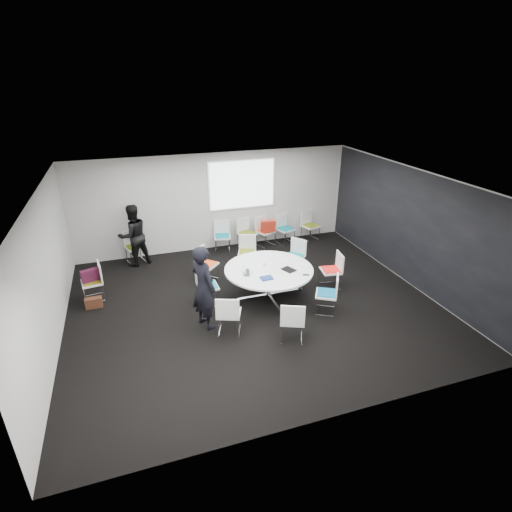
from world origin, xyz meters
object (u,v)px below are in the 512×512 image
object	(u,v)px
chair_ring_c	(247,258)
chair_ring_e	(207,293)
chair_back_a	(223,242)
chair_spare_left	(94,288)
chair_ring_h	(326,301)
laptop	(249,272)
chair_ring_g	(292,327)
maroon_bag	(91,275)
chair_person_back	(136,253)
chair_back_b	(247,239)
chair_back_d	(285,234)
person_back	(133,235)
chair_ring_d	(207,271)
person_main	(204,287)
conference_table	(269,277)
brown_bag	(94,303)
cup	(265,264)
chair_ring_b	(294,262)
chair_ring_f	(229,321)
chair_back_e	(310,231)
chair_ring_a	(331,277)
chair_back_c	(265,237)

from	to	relation	value
chair_ring_c	chair_ring_e	size ratio (longest dim) A/B	1.00
chair_back_a	chair_spare_left	xyz separation A→B (m)	(-3.49, -1.78, 0.00)
chair_ring_h	laptop	size ratio (longest dim) A/B	2.58
chair_ring_g	maroon_bag	xyz separation A→B (m)	(-3.73, 2.87, 0.34)
chair_ring_c	chair_person_back	world-z (taller)	same
chair_back_b	chair_back_d	distance (m)	1.22
chair_person_back	person_back	xyz separation A→B (m)	(0.00, -0.17, 0.57)
chair_ring_d	chair_ring_h	bearing A→B (deg)	88.10
chair_back_b	person_main	size ratio (longest dim) A/B	0.49
conference_table	chair_ring_g	world-z (taller)	chair_ring_g
chair_person_back	brown_bag	size ratio (longest dim) A/B	2.44
conference_table	chair_ring_h	distance (m)	1.42
person_main	laptop	world-z (taller)	person_main
chair_ring_e	chair_person_back	distance (m)	3.15
cup	maroon_bag	bearing A→B (deg)	165.48
chair_ring_c	person_main	distance (m)	2.88
chair_ring_h	cup	world-z (taller)	chair_ring_h
chair_ring_g	person_back	distance (m)	5.26
chair_ring_e	cup	xyz separation A→B (m)	(1.38, 0.04, 0.50)
chair_ring_d	chair_ring_h	size ratio (longest dim) A/B	1.00
chair_ring_b	chair_ring_h	size ratio (longest dim) A/B	1.00
person_back	conference_table	bearing A→B (deg)	114.24
conference_table	chair_ring_c	world-z (taller)	chair_ring_c
chair_ring_d	chair_ring_f	distance (m)	2.33
conference_table	chair_back_e	size ratio (longest dim) A/B	2.30
chair_ring_g	cup	bearing A→B (deg)	110.41
chair_ring_d	brown_bag	bearing A→B (deg)	-36.15
chair_ring_f	person_back	xyz separation A→B (m)	(-1.58, 3.88, 0.57)
chair_ring_e	cup	world-z (taller)	chair_ring_e
person_main	chair_ring_g	bearing A→B (deg)	-148.91
conference_table	chair_ring_b	size ratio (longest dim) A/B	2.30
chair_ring_f	laptop	world-z (taller)	chair_ring_f
conference_table	person_back	bearing A→B (deg)	135.39
chair_ring_b	chair_ring_e	size ratio (longest dim) A/B	1.00
chair_ring_a	chair_ring_g	bearing A→B (deg)	142.96
chair_ring_f	chair_ring_a	bearing A→B (deg)	41.34
chair_back_c	chair_ring_g	bearing A→B (deg)	54.80
chair_ring_e	person_main	distance (m)	1.04
chair_ring_c	chair_person_back	size ratio (longest dim) A/B	1.00
chair_ring_f	chair_person_back	size ratio (longest dim) A/B	1.00
chair_ring_h	person_back	distance (m)	5.40
person_main	cup	size ratio (longest dim) A/B	19.79
cup	chair_back_a	bearing A→B (deg)	96.61
chair_ring_f	chair_person_back	distance (m)	4.34
chair_back_b	cup	xyz separation A→B (m)	(-0.43, -2.77, 0.50)
chair_back_d	brown_bag	world-z (taller)	chair_back_d
chair_ring_g	chair_ring_h	distance (m)	1.30
chair_ring_h	chair_ring_d	bearing A→B (deg)	74.29
chair_ring_b	chair_back_e	bearing A→B (deg)	-70.42
chair_ring_g	chair_person_back	world-z (taller)	same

